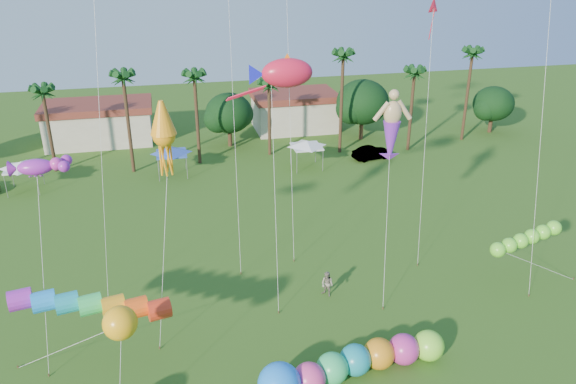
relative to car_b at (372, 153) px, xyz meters
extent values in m
cylinder|color=#3A2819|center=(-33.77, 4.03, 3.53)|extent=(0.36, 0.36, 8.50)
cylinder|color=#3A2819|center=(-25.77, 2.03, 4.28)|extent=(0.36, 0.36, 10.00)
cylinder|color=#3A2819|center=(-18.77, 3.03, 4.03)|extent=(0.36, 0.36, 9.50)
cylinder|color=#3A2819|center=(-10.77, 4.03, 3.28)|extent=(0.36, 0.36, 8.00)
cylinder|color=#3A2819|center=(-2.77, 3.03, 4.78)|extent=(0.36, 0.36, 11.00)
cylinder|color=#3A2819|center=(5.23, 2.03, 3.78)|extent=(0.36, 0.36, 9.00)
cylinder|color=#3A2819|center=(13.23, 4.03, 4.53)|extent=(0.36, 0.36, 10.50)
sphere|color=#113814|center=(-14.77, 8.03, 3.31)|extent=(5.46, 5.46, 5.46)
sphere|color=#113814|center=(1.23, 7.03, 3.93)|extent=(6.30, 6.30, 6.30)
sphere|color=#113814|center=(18.23, 6.03, 3.00)|extent=(5.04, 5.04, 5.04)
cube|color=beige|center=(-29.77, 13.03, 1.28)|extent=(12.00, 7.00, 4.00)
cube|color=beige|center=(-5.77, 13.03, 1.28)|extent=(10.00, 7.00, 4.00)
pyramid|color=white|center=(-35.77, -0.97, 2.03)|extent=(3.00, 3.00, 0.60)
pyramid|color=blue|center=(-21.77, 0.03, 2.03)|extent=(3.00, 3.00, 0.60)
pyramid|color=white|center=(-7.77, -0.97, 2.03)|extent=(3.00, 3.00, 0.60)
imported|color=#4C4C54|center=(0.00, 0.00, 0.00)|extent=(4.59, 2.30, 1.44)
imported|color=gray|center=(-12.52, -24.58, 0.18)|extent=(1.08, 1.11, 1.80)
sphere|color=#E93D8A|center=(-16.03, -33.02, 0.17)|extent=(1.77, 1.77, 1.77)
sphere|color=#2EC56B|center=(-14.61, -32.53, 0.17)|extent=(1.77, 1.77, 1.77)
sphere|color=teal|center=(-13.17, -32.15, 0.17)|extent=(1.77, 1.77, 1.77)
sphere|color=orange|center=(-11.71, -31.96, 0.17)|extent=(1.77, 1.77, 1.77)
sphere|color=#C42E90|center=(-10.21, -31.92, 0.17)|extent=(1.77, 1.77, 1.77)
sphere|color=#87F035|center=(-8.71, -31.94, 0.17)|extent=(1.77, 1.77, 1.77)
sphere|color=#1C7FFF|center=(-17.68, -33.30, 0.41)|extent=(2.61, 2.61, 2.27)
cylinder|color=red|center=(-25.53, -28.79, 2.81)|extent=(8.48, 1.40, 1.14)
cylinder|color=silver|center=(-27.44, -28.17, 1.04)|extent=(8.07, 1.26, 3.55)
cylinder|color=brown|center=(-31.47, -27.56, -0.64)|extent=(0.08, 0.08, 0.16)
ellipsoid|color=#69E031|center=(-1.26, -26.41, 2.41)|extent=(5.67, 2.36, 1.22)
cylinder|color=silver|center=(1.94, -26.50, 0.84)|extent=(6.40, 0.20, 3.15)
cylinder|color=brown|center=(5.13, -26.59, -0.64)|extent=(0.08, 0.08, 0.16)
sphere|color=#FFAC14|center=(-25.14, -31.98, 4.50)|extent=(2.19, 2.19, 1.67)
cylinder|color=silver|center=(-25.44, -32.89, 1.89)|extent=(0.62, 1.84, 5.23)
cylinder|color=silver|center=(-8.50, -24.46, 4.55)|extent=(1.82, 4.92, 10.56)
cylinder|color=brown|center=(-9.40, -26.91, -0.64)|extent=(0.08, 0.08, 0.16)
ellipsoid|color=red|center=(-14.44, -20.93, 13.72)|extent=(5.15, 2.57, 2.05)
cylinder|color=silver|center=(-15.28, -23.37, 6.50)|extent=(1.71, 4.91, 14.45)
cylinder|color=brown|center=(-16.12, -25.81, -0.64)|extent=(0.08, 0.08, 0.16)
cylinder|color=silver|center=(-17.48, -17.54, 12.41)|extent=(0.65, 6.10, 26.26)
cylinder|color=brown|center=(-17.79, -20.58, -0.64)|extent=(0.08, 0.08, 0.16)
cone|color=orange|center=(-22.31, -24.60, 11.34)|extent=(1.49, 1.49, 4.13)
cylinder|color=silver|center=(-23.00, -26.14, 5.31)|extent=(1.40, 3.10, 12.07)
cylinder|color=brown|center=(-23.68, -27.67, -0.64)|extent=(0.08, 0.08, 0.16)
ellipsoid|color=purple|center=(-29.18, -24.77, 10.12)|extent=(3.48, 2.32, 1.25)
cylinder|color=silver|center=(-29.42, -26.71, 4.70)|extent=(0.52, 3.90, 10.85)
cylinder|color=brown|center=(-29.67, -28.65, -0.64)|extent=(0.08, 0.08, 0.16)
cone|color=red|center=(-3.45, -18.06, 17.17)|extent=(1.30, 0.94, 1.35)
cylinder|color=silver|center=(-4.14, -20.20, 8.22)|extent=(1.42, 4.31, 17.90)
cylinder|color=brown|center=(-4.84, -22.34, -0.64)|extent=(0.08, 0.08, 0.16)
cylinder|color=silver|center=(0.97, -25.56, 10.79)|extent=(0.41, 4.40, 23.03)
cylinder|color=brown|center=(0.78, -27.74, -0.64)|extent=(0.08, 0.08, 0.16)
cylinder|color=silver|center=(-26.23, -19.43, 10.26)|extent=(1.47, 4.78, 21.96)
cylinder|color=brown|center=(-26.95, -21.80, -0.64)|extent=(0.08, 0.08, 0.16)
cylinder|color=silver|center=(-13.51, -17.43, 12.47)|extent=(0.29, 4.55, 26.40)
cylinder|color=brown|center=(-13.64, -19.69, -0.64)|extent=(0.08, 0.08, 0.16)
camera|label=1|loc=(-22.26, -55.20, 20.93)|focal=35.00mm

